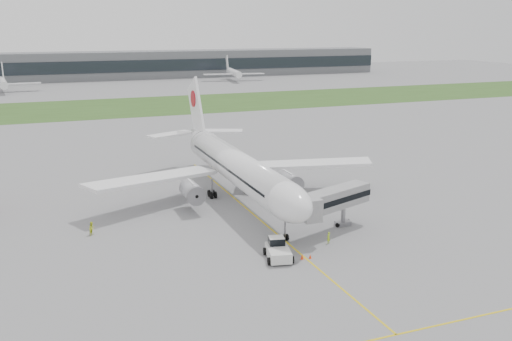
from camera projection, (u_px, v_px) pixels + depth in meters
name	position (u px, v px, depth m)	size (l,w,h in m)	color
ground	(245.00, 207.00, 87.93)	(600.00, 600.00, 0.00)	gray
apron_markings	(257.00, 217.00, 83.41)	(70.00, 70.00, 0.04)	gold
grass_strip	(126.00, 107.00, 196.38)	(600.00, 50.00, 0.02)	#304D1D
terminal_building	(92.00, 66.00, 293.95)	(320.00, 22.30, 14.00)	slate
airliner	(235.00, 165.00, 90.93)	(48.13, 53.95, 17.88)	white
pushback_tug	(278.00, 250.00, 68.61)	(3.89, 5.02, 2.34)	silver
jet_bridge	(331.00, 201.00, 76.38)	(12.61, 7.81, 6.05)	#9D9D9F
safety_cone_left	(302.00, 257.00, 68.46)	(0.43, 0.43, 0.59)	#FF390D
safety_cone_right	(310.00, 256.00, 68.68)	(0.37, 0.37, 0.50)	#FF390D
ground_crew_near	(328.00, 238.00, 73.34)	(0.56, 0.36, 1.52)	#B7E526
ground_crew_far	(92.00, 228.00, 76.26)	(0.90, 0.70, 1.85)	#C9DC24
distant_aircraft_left	(4.00, 92.00, 238.89)	(30.10, 26.56, 11.51)	white
distant_aircraft_right	(234.00, 81.00, 288.37)	(30.85, 27.22, 11.80)	white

